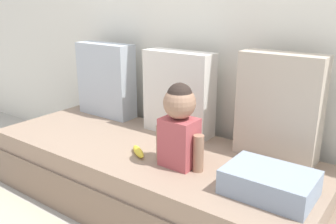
{
  "coord_description": "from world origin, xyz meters",
  "views": [
    {
      "loc": [
        1.3,
        -1.58,
        1.25
      ],
      "look_at": [
        0.14,
        0.0,
        0.63
      ],
      "focal_mm": 38.79,
      "sensor_mm": 36.0,
      "label": 1
    }
  ],
  "objects": [
    {
      "name": "couch",
      "position": [
        0.0,
        0.0,
        0.19
      ],
      "size": [
        2.15,
        0.83,
        0.38
      ],
      "color": "#826C5B",
      "rests_on": "ground"
    },
    {
      "name": "toddler",
      "position": [
        0.29,
        -0.1,
        0.62
      ],
      "size": [
        0.3,
        0.17,
        0.46
      ],
      "color": "#B24C51",
      "rests_on": "couch"
    },
    {
      "name": "throw_pillow_left",
      "position": [
        -0.67,
        0.32,
        0.66
      ],
      "size": [
        0.47,
        0.16,
        0.55
      ],
      "primitive_type": "cube",
      "color": "#B2BCC6",
      "rests_on": "couch"
    },
    {
      "name": "throw_pillow_center",
      "position": [
        0.0,
        0.32,
        0.66
      ],
      "size": [
        0.47,
        0.16,
        0.54
      ],
      "primitive_type": "cube",
      "color": "silver",
      "rests_on": "couch"
    },
    {
      "name": "banana",
      "position": [
        0.02,
        -0.12,
        0.4
      ],
      "size": [
        0.17,
        0.13,
        0.04
      ],
      "primitive_type": "ellipsoid",
      "rotation": [
        0.0,
        0.0,
        -0.6
      ],
      "color": "yellow",
      "rests_on": "couch"
    },
    {
      "name": "back_wall",
      "position": [
        0.0,
        0.55,
        1.17
      ],
      "size": [
        5.35,
        0.1,
        2.35
      ],
      "primitive_type": "cube",
      "color": "silver",
      "rests_on": "ground"
    },
    {
      "name": "folded_blanket",
      "position": [
        0.8,
        -0.1,
        0.44
      ],
      "size": [
        0.4,
        0.28,
        0.12
      ],
      "primitive_type": "cube",
      "color": "#8E9EB2",
      "rests_on": "couch"
    },
    {
      "name": "ground_plane",
      "position": [
        0.0,
        0.0,
        0.0
      ],
      "size": [
        12.0,
        12.0,
        0.0
      ],
      "primitive_type": "plane",
      "color": "#B2ADA3"
    },
    {
      "name": "throw_pillow_right",
      "position": [
        0.67,
        0.32,
        0.68
      ],
      "size": [
        0.45,
        0.16,
        0.59
      ],
      "primitive_type": "cube",
      "color": "#C1B29E",
      "rests_on": "couch"
    }
  ]
}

